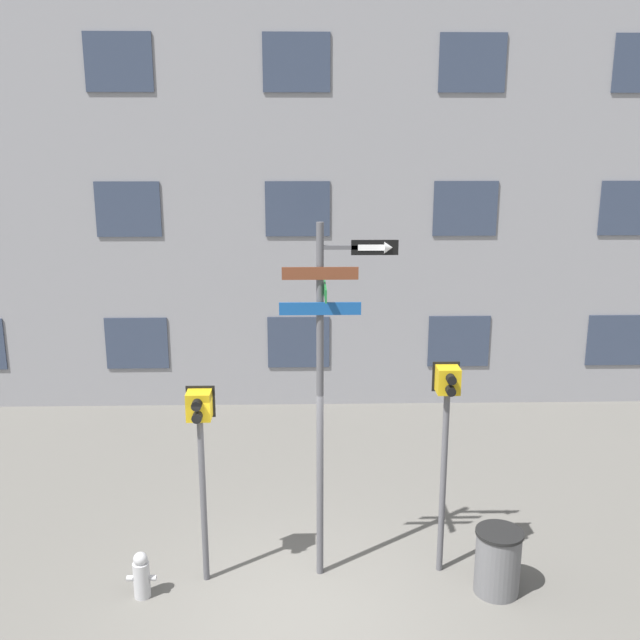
{
  "coord_description": "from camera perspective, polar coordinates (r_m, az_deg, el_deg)",
  "views": [
    {
      "loc": [
        0.12,
        -7.5,
        5.58
      ],
      "look_at": [
        0.31,
        0.86,
        3.47
      ],
      "focal_mm": 40.0,
      "sensor_mm": 36.0,
      "label": 1
    }
  ],
  "objects": [
    {
      "name": "pedestrian_signal_left",
      "position": [
        9.07,
        -9.55,
        -9.05
      ],
      "size": [
        0.36,
        0.4,
        2.62
      ],
      "color": "#4C4C51",
      "rests_on": "ground_plane"
    },
    {
      "name": "street_sign_pole",
      "position": [
        8.81,
        0.46,
        -4.26
      ],
      "size": [
        1.42,
        0.8,
        4.65
      ],
      "color": "#4C4C51",
      "rests_on": "ground_plane"
    },
    {
      "name": "building_facade",
      "position": [
        14.97,
        -1.89,
        19.79
      ],
      "size": [
        24.0,
        0.63,
        14.09
      ],
      "color": "gray",
      "rests_on": "ground_plane"
    },
    {
      "name": "trash_bin",
      "position": [
        9.74,
        14.03,
        -18.22
      ],
      "size": [
        0.6,
        0.6,
        0.85
      ],
      "color": "#59595B",
      "rests_on": "ground_plane"
    },
    {
      "name": "ground_plane",
      "position": [
        9.35,
        -1.93,
        -22.47
      ],
      "size": [
        60.0,
        60.0,
        0.0
      ],
      "primitive_type": "plane",
      "color": "#595651"
    },
    {
      "name": "pedestrian_signal_right",
      "position": [
        9.23,
        10.07,
        -7.66
      ],
      "size": [
        0.34,
        0.4,
        2.87
      ],
      "color": "#4C4C51",
      "rests_on": "ground_plane"
    },
    {
      "name": "fire_hydrant",
      "position": [
        9.73,
        -14.1,
        -19.21
      ],
      "size": [
        0.37,
        0.21,
        0.62
      ],
      "color": "#A5A5A8",
      "rests_on": "ground_plane"
    }
  ]
}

